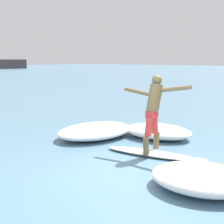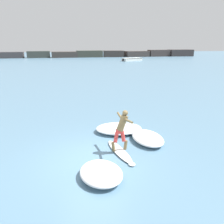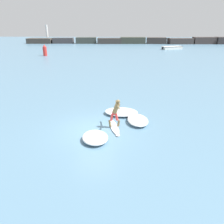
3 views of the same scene
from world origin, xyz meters
name	(u,v)px [view 3 (image 3 of 3)]	position (x,y,z in m)	size (l,w,h in m)	color
ground_plane	(95,130)	(0.00, 0.00, 0.00)	(200.00, 200.00, 0.00)	slate
rock_jetty_breakwater	(135,41)	(5.50, 62.00, 0.93)	(67.94, 4.79, 5.65)	#423C35
surfboard	(114,127)	(1.14, 0.32, 0.05)	(0.93, 2.35, 0.23)	white
surfer	(116,111)	(1.22, 0.37, 1.10)	(0.73, 1.61, 1.71)	brown
fishing_boat_near_jetty	(172,48)	(14.15, 45.62, 0.38)	(5.80, 3.47, 0.71)	white
channel_marker_buoy	(45,51)	(-13.68, 32.08, 0.99)	(0.76, 0.76, 2.18)	red
wave_foam_at_tail	(138,120)	(2.61, 1.12, 0.18)	(1.54, 2.07, 0.36)	white
wave_foam_at_nose	(121,112)	(1.55, 2.48, 0.18)	(2.49, 1.84, 0.36)	white
wave_foam_beside	(95,137)	(0.15, -1.29, 0.18)	(1.79, 2.00, 0.37)	white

